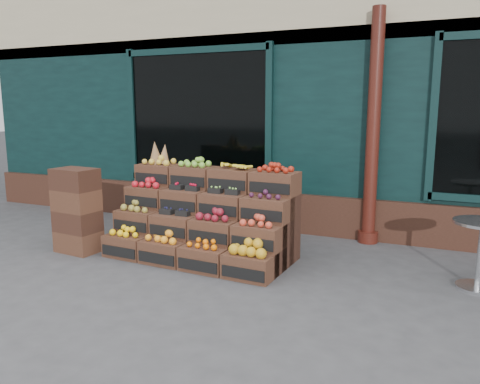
% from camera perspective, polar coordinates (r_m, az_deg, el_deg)
% --- Properties ---
extents(ground, '(60.00, 60.00, 0.00)m').
position_cam_1_polar(ground, '(5.38, -1.04, -10.34)').
color(ground, '#3F3F41').
rests_on(ground, ground).
extents(shop_facade, '(12.00, 6.24, 4.80)m').
position_cam_1_polar(shop_facade, '(9.92, 11.60, 13.00)').
color(shop_facade, black).
rests_on(shop_facade, ground).
extents(crate_display, '(2.36, 1.24, 1.44)m').
position_cam_1_polar(crate_display, '(6.03, -4.41, -3.65)').
color(crate_display, '#47291C').
rests_on(crate_display, ground).
extents(spare_crates, '(0.59, 0.44, 1.11)m').
position_cam_1_polar(spare_crates, '(6.52, -19.26, -2.15)').
color(spare_crates, '#47291C').
rests_on(spare_crates, ground).
extents(shopkeeper, '(0.77, 0.52, 2.08)m').
position_cam_1_polar(shopkeeper, '(8.36, -2.65, 4.40)').
color(shopkeeper, '#1A5D20').
rests_on(shopkeeper, ground).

